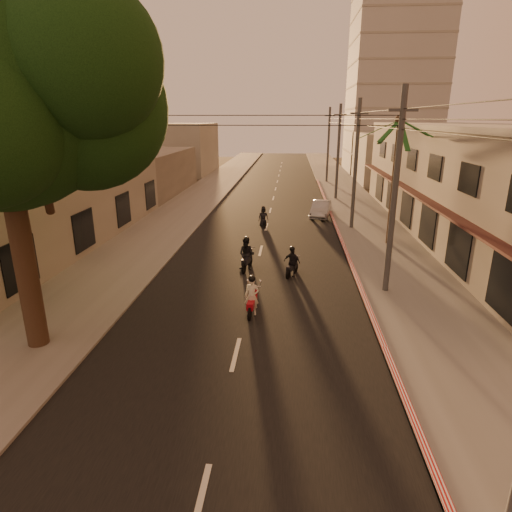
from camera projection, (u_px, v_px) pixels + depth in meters
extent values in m
plane|color=#383023|center=(227.00, 390.00, 12.69)|extent=(160.00, 160.00, 0.00)
cube|color=black|center=(266.00, 227.00, 31.65)|extent=(10.00, 140.00, 0.02)
cube|color=slate|center=(369.00, 228.00, 31.06)|extent=(5.00, 140.00, 0.12)
cube|color=slate|center=(167.00, 224.00, 32.22)|extent=(5.00, 140.00, 0.12)
cube|color=#B71413|center=(344.00, 247.00, 26.49)|extent=(0.20, 60.00, 0.20)
cube|color=gray|center=(481.00, 186.00, 27.60)|extent=(8.00, 34.00, 7.00)
cube|color=#A19D92|center=(491.00, 127.00, 26.48)|extent=(8.20, 34.20, 0.30)
cube|color=#3C1918|center=(412.00, 192.00, 28.06)|extent=(0.80, 34.00, 0.12)
cube|color=#A19D92|center=(34.00, 207.00, 26.28)|extent=(8.00, 24.00, 5.00)
cube|color=gray|center=(27.00, 164.00, 25.48)|extent=(8.20, 24.20, 0.20)
cube|color=#B7B5B2|center=(395.00, 71.00, 60.27)|extent=(12.00, 12.00, 28.00)
cylinder|color=black|center=(26.00, 266.00, 14.20)|extent=(0.70, 0.70, 6.00)
cylinder|color=black|center=(41.00, 174.00, 13.60)|extent=(1.22, 2.17, 3.04)
sphere|color=black|center=(85.00, 108.00, 13.45)|extent=(5.20, 5.20, 5.20)
sphere|color=black|center=(82.00, 60.00, 11.59)|extent=(4.40, 4.40, 4.40)
sphere|color=black|center=(69.00, 58.00, 14.36)|extent=(4.40, 4.40, 4.40)
cylinder|color=black|center=(394.00, 185.00, 26.08)|extent=(0.32, 0.32, 7.60)
sphere|color=black|center=(400.00, 120.00, 24.91)|extent=(0.60, 0.60, 0.60)
cylinder|color=#38383A|center=(394.00, 196.00, 18.41)|extent=(0.26, 0.26, 9.00)
cube|color=#38383A|center=(403.00, 110.00, 17.34)|extent=(1.20, 0.12, 0.12)
cylinder|color=#38383A|center=(356.00, 166.00, 29.80)|extent=(0.26, 0.26, 9.00)
cube|color=#38383A|center=(359.00, 113.00, 28.72)|extent=(1.20, 0.12, 0.12)
cylinder|color=#38383A|center=(338.00, 153.00, 41.18)|extent=(0.26, 0.26, 9.00)
cube|color=#38383A|center=(340.00, 115.00, 40.10)|extent=(1.20, 0.12, 0.12)
cylinder|color=#38383A|center=(328.00, 145.00, 52.56)|extent=(0.26, 0.26, 9.00)
cube|color=#38383A|center=(330.00, 116.00, 51.49)|extent=(1.20, 0.12, 0.12)
cube|color=#A19D92|center=(390.00, 158.00, 53.37)|extent=(8.00, 14.00, 6.00)
cube|color=#A19D92|center=(143.00, 173.00, 45.35)|extent=(8.00, 14.00, 4.40)
cube|color=#A19D92|center=(183.00, 149.00, 62.02)|extent=(8.00, 14.00, 7.00)
cylinder|color=black|center=(255.00, 302.00, 18.11)|extent=(0.14, 0.55, 0.54)
cylinder|color=black|center=(250.00, 314.00, 16.98)|extent=(0.14, 0.55, 0.54)
cube|color=#AB0D1B|center=(252.00, 303.00, 17.40)|extent=(0.36, 1.08, 0.29)
cube|color=#AB0D1B|center=(254.00, 295.00, 17.81)|extent=(0.30, 0.12, 0.58)
cylinder|color=silver|center=(254.00, 286.00, 17.81)|extent=(0.53, 0.08, 0.04)
imported|color=silver|center=(252.00, 296.00, 17.31)|extent=(0.65, 0.48, 1.62)
sphere|color=black|center=(252.00, 279.00, 17.08)|extent=(0.29, 0.29, 0.29)
sphere|color=silver|center=(248.00, 281.00, 17.76)|extent=(0.12, 0.12, 0.12)
sphere|color=silver|center=(261.00, 281.00, 17.68)|extent=(0.12, 0.12, 0.12)
cylinder|color=black|center=(250.00, 261.00, 23.29)|extent=(0.20, 0.59, 0.58)
cylinder|color=black|center=(244.00, 268.00, 22.09)|extent=(0.20, 0.59, 0.58)
cube|color=black|center=(247.00, 260.00, 22.53)|extent=(0.47, 1.17, 0.31)
cube|color=black|center=(249.00, 254.00, 22.96)|extent=(0.32, 0.15, 0.62)
cylinder|color=silver|center=(250.00, 247.00, 22.97)|extent=(0.57, 0.13, 0.04)
imported|color=black|center=(247.00, 254.00, 22.44)|extent=(1.06, 0.93, 1.74)
sphere|color=black|center=(247.00, 239.00, 22.19)|extent=(0.31, 0.31, 0.31)
cylinder|color=black|center=(296.00, 268.00, 22.32)|extent=(0.26, 0.50, 0.50)
cylinder|color=black|center=(288.00, 274.00, 21.35)|extent=(0.26, 0.50, 0.50)
cube|color=black|center=(292.00, 267.00, 21.70)|extent=(0.57, 1.01, 0.27)
cube|color=black|center=(295.00, 262.00, 22.05)|extent=(0.28, 0.18, 0.53)
cylinder|color=silver|center=(296.00, 255.00, 22.04)|extent=(0.47, 0.21, 0.04)
imported|color=black|center=(292.00, 262.00, 21.62)|extent=(1.11, 0.93, 1.50)
sphere|color=black|center=(292.00, 249.00, 21.41)|extent=(0.27, 0.27, 0.27)
cylinder|color=black|center=(262.00, 222.00, 32.20)|extent=(0.21, 0.51, 0.50)
cylinder|color=black|center=(264.00, 225.00, 31.16)|extent=(0.21, 0.51, 0.50)
cube|color=black|center=(263.00, 221.00, 31.54)|extent=(0.48, 1.01, 0.27)
cube|color=black|center=(262.00, 217.00, 31.92)|extent=(0.28, 0.15, 0.53)
cylinder|color=silver|center=(262.00, 213.00, 31.92)|extent=(0.49, 0.16, 0.04)
imported|color=black|center=(263.00, 217.00, 31.46)|extent=(0.95, 0.82, 1.50)
sphere|color=black|center=(263.00, 208.00, 31.25)|extent=(0.27, 0.27, 0.27)
imported|color=#929499|center=(321.00, 209.00, 34.75)|extent=(2.64, 4.40, 1.31)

